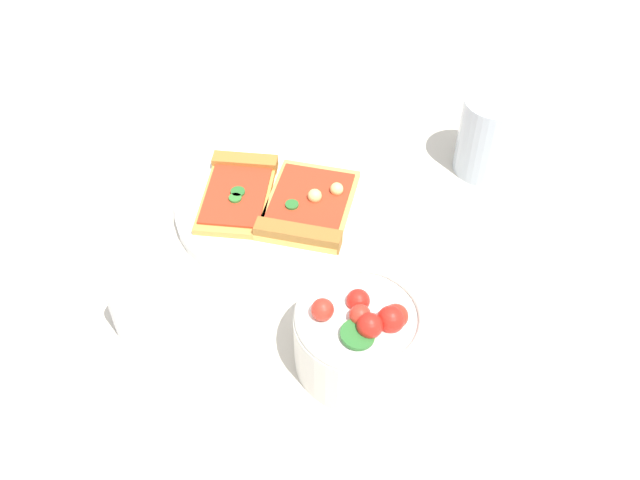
# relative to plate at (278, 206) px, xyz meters

# --- Properties ---
(ground_plane) EXTENTS (2.40, 2.40, 0.00)m
(ground_plane) POSITION_rel_plate_xyz_m (0.02, 0.03, -0.01)
(ground_plane) COLOR beige
(ground_plane) RESTS_ON ground
(plate) EXTENTS (0.24, 0.24, 0.01)m
(plate) POSITION_rel_plate_xyz_m (0.00, 0.00, 0.00)
(plate) COLOR white
(plate) RESTS_ON ground_plane
(pizza_slice_near) EXTENTS (0.15, 0.13, 0.02)m
(pizza_slice_near) POSITION_rel_plate_xyz_m (-0.03, -0.04, 0.01)
(pizza_slice_near) COLOR gold
(pizza_slice_near) RESTS_ON plate
(pizza_slice_far) EXTENTS (0.16, 0.16, 0.02)m
(pizza_slice_far) POSITION_rel_plate_xyz_m (0.03, 0.02, 0.01)
(pizza_slice_far) COLOR #E5B256
(pizza_slice_far) RESTS_ON plate
(salad_bowl) EXTENTS (0.12, 0.12, 0.09)m
(salad_bowl) POSITION_rel_plate_xyz_m (0.23, -0.01, 0.03)
(salad_bowl) COLOR white
(salad_bowl) RESTS_ON ground_plane
(soda_glass) EXTENTS (0.07, 0.07, 0.10)m
(soda_glass) POSITION_rel_plate_xyz_m (0.04, 0.26, 0.04)
(soda_glass) COLOR silver
(soda_glass) RESTS_ON ground_plane
(pepper_shaker) EXTENTS (0.03, 0.03, 0.08)m
(pepper_shaker) POSITION_rel_plate_xyz_m (0.10, -0.20, 0.03)
(pepper_shaker) COLOR silver
(pepper_shaker) RESTS_ON ground_plane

